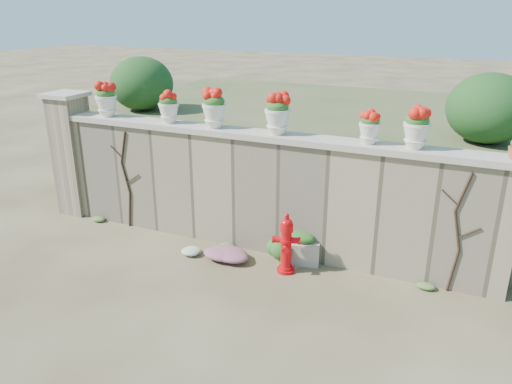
% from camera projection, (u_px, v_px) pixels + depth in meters
% --- Properties ---
extents(ground, '(80.00, 80.00, 0.00)m').
position_uv_depth(ground, '(211.00, 296.00, 7.44)').
color(ground, '#4A3B25').
rests_on(ground, ground).
extents(stone_wall, '(8.00, 0.40, 2.00)m').
position_uv_depth(stone_wall, '(260.00, 194.00, 8.63)').
color(stone_wall, gray).
rests_on(stone_wall, ground).
extents(wall_cap, '(8.10, 0.52, 0.10)m').
position_uv_depth(wall_cap, '(260.00, 135.00, 8.26)').
color(wall_cap, '#BDB4A0').
rests_on(wall_cap, stone_wall).
extents(gate_pillar, '(0.72, 0.72, 2.48)m').
position_uv_depth(gate_pillar, '(73.00, 153.00, 10.12)').
color(gate_pillar, gray).
rests_on(gate_pillar, ground).
extents(raised_fill, '(9.00, 6.00, 2.00)m').
position_uv_depth(raised_fill, '(316.00, 149.00, 11.37)').
color(raised_fill, '#384C23').
rests_on(raised_fill, ground).
extents(back_shrub_left, '(1.30, 1.30, 1.10)m').
position_uv_depth(back_shrub_left, '(142.00, 84.00, 10.33)').
color(back_shrub_left, '#143814').
rests_on(back_shrub_left, raised_fill).
extents(back_shrub_right, '(1.30, 1.30, 1.10)m').
position_uv_depth(back_shrub_right, '(489.00, 108.00, 7.82)').
color(back_shrub_right, '#143814').
rests_on(back_shrub_right, raised_fill).
extents(vine_left, '(0.60, 0.04, 1.91)m').
position_uv_depth(vine_left, '(126.00, 178.00, 9.46)').
color(vine_left, black).
rests_on(vine_left, ground).
extents(vine_right, '(0.60, 0.04, 1.91)m').
position_uv_depth(vine_right, '(458.00, 232.00, 7.21)').
color(vine_right, black).
rests_on(vine_right, ground).
extents(fire_hydrant, '(0.44, 0.31, 1.01)m').
position_uv_depth(fire_hydrant, '(286.00, 243.00, 7.95)').
color(fire_hydrant, red).
rests_on(fire_hydrant, ground).
extents(planter_box, '(0.73, 0.53, 0.55)m').
position_uv_depth(planter_box, '(300.00, 248.00, 8.35)').
color(planter_box, '#BDB4A0').
rests_on(planter_box, ground).
extents(green_shrub, '(0.62, 0.56, 0.59)m').
position_uv_depth(green_shrub, '(276.00, 248.00, 8.27)').
color(green_shrub, '#1E5119').
rests_on(green_shrub, ground).
extents(magenta_clump, '(0.93, 0.62, 0.25)m').
position_uv_depth(magenta_clump, '(225.00, 252.00, 8.51)').
color(magenta_clump, '#BC2588').
rests_on(magenta_clump, ground).
extents(white_flowers, '(0.44, 0.35, 0.16)m').
position_uv_depth(white_flowers, '(195.00, 251.00, 8.63)').
color(white_flowers, white).
rests_on(white_flowers, ground).
extents(urn_pot_0, '(0.40, 0.40, 0.63)m').
position_uv_depth(urn_pot_0, '(106.00, 100.00, 9.34)').
color(urn_pot_0, silver).
rests_on(urn_pot_0, wall_cap).
extents(urn_pot_1, '(0.36, 0.36, 0.57)m').
position_uv_depth(urn_pot_1, '(169.00, 107.00, 8.82)').
color(urn_pot_1, silver).
rests_on(urn_pot_1, wall_cap).
extents(urn_pot_2, '(0.42, 0.42, 0.65)m').
position_uv_depth(urn_pot_2, '(214.00, 109.00, 8.45)').
color(urn_pot_2, silver).
rests_on(urn_pot_2, wall_cap).
extents(urn_pot_3, '(0.42, 0.42, 0.66)m').
position_uv_depth(urn_pot_3, '(277.00, 114.00, 8.01)').
color(urn_pot_3, silver).
rests_on(urn_pot_3, wall_cap).
extents(urn_pot_4, '(0.33, 0.33, 0.51)m').
position_uv_depth(urn_pot_4, '(370.00, 127.00, 7.47)').
color(urn_pot_4, silver).
rests_on(urn_pot_4, wall_cap).
extents(urn_pot_5, '(0.39, 0.39, 0.61)m').
position_uv_depth(urn_pot_5, '(417.00, 128.00, 7.20)').
color(urn_pot_5, silver).
rests_on(urn_pot_5, wall_cap).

